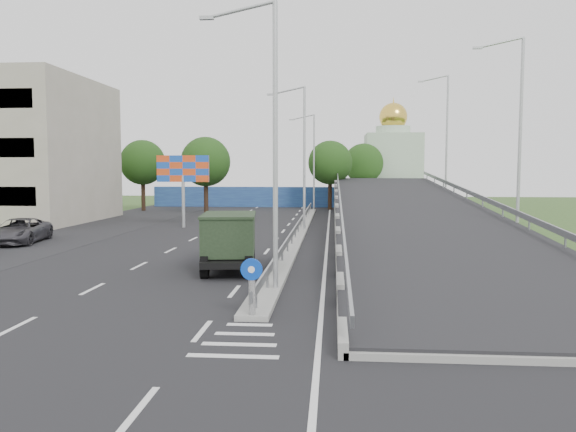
# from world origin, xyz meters

# --- Properties ---
(ground) EXTENTS (160.00, 160.00, 0.00)m
(ground) POSITION_xyz_m (0.00, 0.00, 0.00)
(ground) COLOR #2D4C1E
(ground) RESTS_ON ground
(road_surface) EXTENTS (26.00, 90.00, 0.04)m
(road_surface) POSITION_xyz_m (-3.00, 20.00, 0.00)
(road_surface) COLOR black
(road_surface) RESTS_ON ground
(parking_strip) EXTENTS (8.00, 90.00, 0.05)m
(parking_strip) POSITION_xyz_m (-16.00, 20.00, 0.00)
(parking_strip) COLOR black
(parking_strip) RESTS_ON ground
(median) EXTENTS (1.00, 44.00, 0.20)m
(median) POSITION_xyz_m (0.00, 24.00, 0.10)
(median) COLOR gray
(median) RESTS_ON ground
(overpass_ramp) EXTENTS (10.00, 50.00, 3.50)m
(overpass_ramp) POSITION_xyz_m (7.50, 24.00, 1.75)
(overpass_ramp) COLOR gray
(overpass_ramp) RESTS_ON ground
(median_guardrail) EXTENTS (0.09, 44.00, 0.71)m
(median_guardrail) POSITION_xyz_m (0.00, 24.00, 0.75)
(median_guardrail) COLOR gray
(median_guardrail) RESTS_ON median
(sign_bollard) EXTENTS (0.64, 0.23, 1.67)m
(sign_bollard) POSITION_xyz_m (0.00, 2.17, 1.03)
(sign_bollard) COLOR black
(sign_bollard) RESTS_ON median
(lamp_post_near) EXTENTS (2.74, 0.18, 10.08)m
(lamp_post_near) POSITION_xyz_m (0.11, 6.00, 5.81)
(lamp_post_near) COLOR #B2B5B7
(lamp_post_near) RESTS_ON median
(lamp_post_mid) EXTENTS (2.74, 0.18, 10.08)m
(lamp_post_mid) POSITION_xyz_m (0.11, 26.00, 5.81)
(lamp_post_mid) COLOR #B2B5B7
(lamp_post_mid) RESTS_ON median
(lamp_post_far) EXTENTS (2.74, 0.18, 10.08)m
(lamp_post_far) POSITION_xyz_m (0.11, 46.00, 5.81)
(lamp_post_far) COLOR #B2B5B7
(lamp_post_far) RESTS_ON median
(blue_wall) EXTENTS (30.00, 0.50, 2.40)m
(blue_wall) POSITION_xyz_m (-4.00, 52.00, 1.20)
(blue_wall) COLOR navy
(blue_wall) RESTS_ON ground
(church) EXTENTS (7.00, 7.00, 13.80)m
(church) POSITION_xyz_m (10.00, 60.00, 5.31)
(church) COLOR #B2CCAD
(church) RESTS_ON ground
(billboard) EXTENTS (4.00, 0.24, 5.50)m
(billboard) POSITION_xyz_m (-9.00, 28.00, 4.19)
(billboard) COLOR #B2B5B7
(billboard) RESTS_ON ground
(tree_left_mid) EXTENTS (4.80, 4.80, 7.60)m
(tree_left_mid) POSITION_xyz_m (-10.00, 40.00, 5.18)
(tree_left_mid) COLOR black
(tree_left_mid) RESTS_ON ground
(tree_median_far) EXTENTS (4.80, 4.80, 7.60)m
(tree_median_far) POSITION_xyz_m (2.00, 48.00, 5.18)
(tree_median_far) COLOR black
(tree_median_far) RESTS_ON ground
(tree_left_far) EXTENTS (4.80, 4.80, 7.60)m
(tree_left_far) POSITION_xyz_m (-18.00, 45.00, 5.18)
(tree_left_far) COLOR black
(tree_left_far) RESTS_ON ground
(tree_ramp_far) EXTENTS (4.80, 4.80, 7.60)m
(tree_ramp_far) POSITION_xyz_m (6.00, 55.00, 5.18)
(tree_ramp_far) COLOR black
(tree_ramp_far) RESTS_ON ground
(dump_truck) EXTENTS (2.78, 5.95, 2.53)m
(dump_truck) POSITION_xyz_m (-2.22, 10.73, 1.40)
(dump_truck) COLOR black
(dump_truck) RESTS_ON ground
(parked_car_c) EXTENTS (3.32, 5.70, 1.49)m
(parked_car_c) POSITION_xyz_m (-16.46, 18.33, 0.75)
(parked_car_c) COLOR #3B393F
(parked_car_c) RESTS_ON ground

